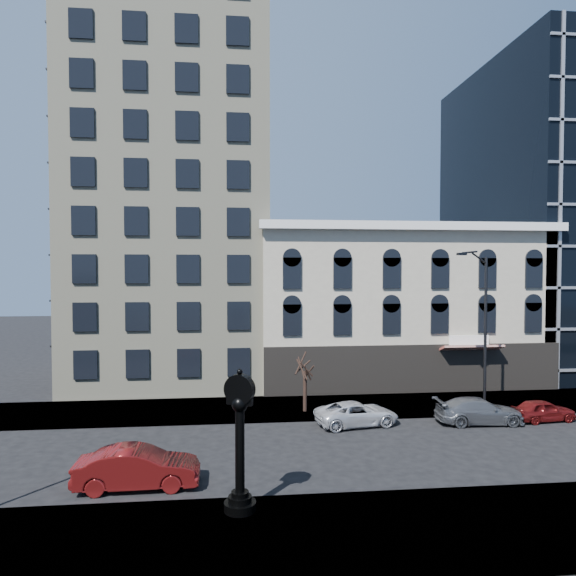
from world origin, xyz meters
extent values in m
plane|color=black|center=(0.00, 0.00, 0.00)|extent=(160.00, 160.00, 0.00)
cube|color=gray|center=(0.00, 8.00, 0.06)|extent=(160.00, 6.00, 0.12)
cube|color=gray|center=(0.00, -8.00, 0.06)|extent=(160.00, 6.00, 0.12)
cube|color=#BCB697|center=(-6.00, 19.00, 19.00)|extent=(15.00, 15.00, 38.00)
cube|color=#BFB59E|center=(12.00, 16.00, 6.00)|extent=(22.00, 10.00, 12.00)
cube|color=white|center=(12.00, 10.80, 12.20)|extent=(22.60, 0.80, 0.60)
cube|color=black|center=(12.00, 10.95, 1.80)|extent=(22.00, 0.30, 3.60)
cube|color=maroon|center=(16.00, 10.40, 3.40)|extent=(4.50, 1.18, 0.55)
cylinder|color=black|center=(-0.84, -6.14, 0.28)|extent=(1.20, 1.20, 0.33)
cylinder|color=black|center=(-0.84, -6.14, 0.56)|extent=(0.87, 0.87, 0.22)
cylinder|color=black|center=(-0.84, -6.14, 0.75)|extent=(0.65, 0.65, 0.17)
cylinder|color=black|center=(-0.84, -6.14, 2.41)|extent=(0.35, 0.35, 3.16)
sphere|color=black|center=(-0.84, -6.14, 4.09)|extent=(0.61, 0.61, 0.61)
cube|color=black|center=(-0.84, -6.14, 4.20)|extent=(0.99, 0.62, 0.27)
cylinder|color=black|center=(-0.84, -6.14, 4.64)|extent=(1.17, 0.78, 1.13)
cylinder|color=white|center=(-0.84, -6.32, 4.64)|extent=(0.88, 0.41, 0.96)
cylinder|color=white|center=(-0.84, -5.95, 4.64)|extent=(0.88, 0.41, 0.96)
sphere|color=black|center=(-0.84, -6.14, 5.29)|extent=(0.22, 0.22, 0.22)
cylinder|color=black|center=(14.79, 6.00, 4.98)|extent=(0.18, 0.18, 9.72)
cylinder|color=black|center=(14.79, 6.00, 0.35)|extent=(0.41, 0.41, 0.45)
cube|color=black|center=(12.71, 5.46, 10.01)|extent=(0.66, 0.40, 0.16)
cylinder|color=black|center=(3.38, 6.90, 1.40)|extent=(0.24, 0.24, 2.55)
imported|color=maroon|center=(-5.03, -3.40, 0.83)|extent=(5.09, 1.87, 1.66)
imported|color=silver|center=(6.03, 4.06, 0.67)|extent=(5.16, 3.05, 1.35)
imported|color=#595B60|center=(13.27, 3.65, 0.74)|extent=(5.19, 2.30, 1.48)
imported|color=maroon|center=(17.30, 3.72, 0.64)|extent=(3.88, 1.85, 1.28)
camera|label=1|loc=(-1.00, -24.89, 9.01)|focal=32.00mm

